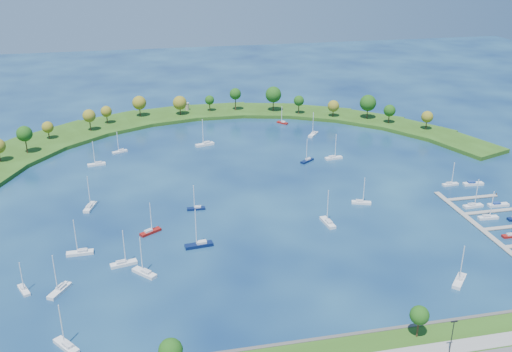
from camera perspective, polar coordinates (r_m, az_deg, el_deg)
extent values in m
plane|color=#071843|center=(244.41, -0.90, -1.40)|extent=(700.00, 700.00, 0.00)
cube|color=#474442|center=(158.75, 6.62, -16.07)|extent=(420.00, 1.20, 1.80)
sphere|color=#174511|center=(144.84, -8.54, -16.97)|extent=(6.00, 6.00, 6.00)
cylinder|color=#382314|center=(162.06, 15.89, -14.43)|extent=(0.56, 0.56, 5.60)
sphere|color=#174511|center=(159.82, 16.04, -13.33)|extent=(5.20, 5.20, 5.20)
cylinder|color=black|center=(157.56, 19.01, -15.07)|extent=(0.24, 0.24, 10.00)
cube|color=#284813|center=(306.39, -22.89, 2.05)|extent=(54.07, 56.09, 2.00)
cube|color=#284813|center=(324.25, -18.65, 3.75)|extent=(55.20, 54.07, 2.00)
cube|color=#284813|center=(338.32, -14.07, 5.04)|extent=(53.65, 48.47, 2.00)
cube|color=#284813|center=(348.29, -9.27, 5.94)|extent=(49.62, 39.75, 2.00)
cube|color=#284813|center=(353.94, -4.33, 6.45)|extent=(44.32, 29.96, 2.00)
cube|color=#284813|center=(355.17, 0.68, 6.57)|extent=(49.49, 38.05, 2.00)
cube|color=#284813|center=(351.93, 5.67, 6.30)|extent=(51.13, 44.12, 2.00)
cube|color=#284813|center=(344.30, 10.56, 5.65)|extent=(49.19, 47.96, 2.00)
cube|color=#284813|center=(332.45, 15.28, 4.61)|extent=(43.90, 49.49, 2.00)
cube|color=#284813|center=(316.62, 19.73, 3.16)|extent=(35.67, 48.74, 2.00)
cylinder|color=#382314|center=(301.18, -22.03, 2.91)|extent=(0.56, 0.56, 8.50)
sphere|color=#174511|center=(299.43, -22.19, 3.95)|extent=(7.67, 7.67, 7.67)
cylinder|color=#382314|center=(319.26, -20.05, 3.96)|extent=(0.56, 0.56, 5.27)
sphere|color=brown|center=(318.13, -20.14, 4.62)|extent=(6.08, 6.08, 6.08)
cylinder|color=#382314|center=(325.63, -16.28, 4.97)|extent=(0.56, 0.56, 7.17)
sphere|color=brown|center=(324.21, -16.37, 5.81)|extent=(7.05, 7.05, 7.05)
cylinder|color=#382314|center=(336.42, -14.70, 5.59)|extent=(0.56, 0.56, 5.91)
sphere|color=brown|center=(335.25, -14.77, 6.28)|extent=(6.30, 6.30, 6.30)
cylinder|color=#382314|center=(345.77, -11.55, 6.40)|extent=(0.56, 0.56, 6.70)
sphere|color=brown|center=(344.43, -11.62, 7.20)|extent=(8.22, 8.22, 8.22)
cylinder|color=#382314|center=(345.63, -7.60, 6.57)|extent=(0.56, 0.56, 5.62)
sphere|color=brown|center=(344.43, -7.64, 7.28)|extent=(8.30, 8.30, 8.30)
cylinder|color=#382314|center=(350.88, -4.65, 6.96)|extent=(0.56, 0.56, 5.85)
sphere|color=#174511|center=(349.81, -4.68, 7.60)|extent=(5.67, 5.67, 5.67)
cylinder|color=#382314|center=(351.37, -2.07, 7.30)|extent=(0.56, 0.56, 8.92)
sphere|color=#174511|center=(349.85, -2.09, 8.23)|extent=(6.99, 6.99, 6.99)
cylinder|color=#382314|center=(349.66, 1.74, 7.19)|extent=(0.56, 0.56, 8.43)
sphere|color=#174511|center=(348.06, 1.75, 8.16)|extent=(9.68, 9.68, 9.68)
cylinder|color=#382314|center=(345.04, 4.29, 6.78)|extent=(0.56, 0.56, 6.88)
sphere|color=#174511|center=(343.79, 4.32, 7.53)|extent=(6.21, 6.21, 6.21)
cylinder|color=#382314|center=(341.84, 7.72, 6.33)|extent=(0.56, 0.56, 5.11)
sphere|color=brown|center=(340.77, 7.76, 6.97)|extent=(6.86, 6.86, 6.86)
cylinder|color=#382314|center=(340.90, 11.08, 6.28)|extent=(0.56, 0.56, 7.52)
sphere|color=#174511|center=(339.38, 11.15, 7.19)|extent=(9.52, 9.52, 9.52)
cylinder|color=#382314|center=(334.90, 13.17, 5.68)|extent=(0.56, 0.56, 6.13)
sphere|color=#174511|center=(333.67, 13.23, 6.40)|extent=(6.73, 6.73, 6.73)
cylinder|color=#382314|center=(328.62, 16.69, 4.98)|extent=(0.56, 0.56, 6.04)
sphere|color=brown|center=(327.40, 16.78, 5.70)|extent=(6.48, 6.48, 6.48)
cylinder|color=gray|center=(354.68, -6.91, 6.91)|extent=(2.20, 2.20, 4.27)
cylinder|color=gray|center=(354.07, -6.93, 7.26)|extent=(2.60, 2.60, 0.30)
cube|color=gray|center=(222.40, 22.64, -5.79)|extent=(2.20, 82.00, 0.40)
cube|color=gray|center=(233.80, 24.23, -4.65)|extent=(22.00, 2.00, 0.40)
cube|color=gray|center=(243.26, 22.49, -3.29)|extent=(22.00, 2.00, 0.40)
cube|color=gray|center=(253.06, 20.88, -2.03)|extent=(22.00, 2.00, 0.40)
cylinder|color=#382314|center=(258.86, 22.92, -1.74)|extent=(0.36, 0.36, 1.60)
cube|color=silver|center=(186.96, -19.08, -10.81)|extent=(6.94, 9.11, 1.09)
cube|color=silver|center=(187.04, -18.94, -10.44)|extent=(3.19, 3.66, 0.77)
cylinder|color=silver|center=(183.01, -19.49, -9.17)|extent=(0.32, 0.32, 12.31)
cube|color=silver|center=(205.21, -17.21, -7.37)|extent=(9.03, 2.67, 1.08)
cube|color=silver|center=(204.68, -16.99, -7.13)|extent=(3.18, 1.82, 0.76)
cylinder|color=silver|center=(202.17, -17.63, -5.76)|extent=(0.32, 0.32, 12.14)
cube|color=silver|center=(280.96, 7.79, 1.80)|extent=(8.82, 3.21, 1.04)
cube|color=silver|center=(280.30, 7.63, 1.95)|extent=(3.17, 1.97, 0.73)
cylinder|color=silver|center=(279.06, 7.98, 3.03)|extent=(0.32, 0.32, 11.66)
cube|color=silver|center=(164.51, -18.47, -15.85)|extent=(7.40, 8.63, 1.07)
cube|color=silver|center=(163.32, -18.34, -15.74)|extent=(3.29, 3.55, 0.75)
cylinder|color=silver|center=(161.14, -18.91, -13.89)|extent=(0.32, 0.32, 12.06)
cube|color=#09153C|center=(276.07, 5.14, 1.53)|extent=(7.76, 6.49, 0.96)
cube|color=silver|center=(276.38, 5.25, 1.73)|extent=(3.17, 2.90, 0.67)
cylinder|color=silver|center=(273.54, 5.11, 2.63)|extent=(0.32, 0.32, 10.75)
cube|color=maroon|center=(212.93, -10.52, -5.53)|extent=(8.24, 6.32, 0.99)
cube|color=silver|center=(212.15, -10.72, -5.40)|extent=(3.31, 2.90, 0.69)
cylinder|color=silver|center=(210.47, -10.49, -4.02)|extent=(0.32, 0.32, 11.15)
cube|color=silver|center=(297.84, -5.16, 3.16)|extent=(10.21, 5.32, 1.18)
cube|color=silver|center=(297.86, -4.99, 3.37)|extent=(3.83, 2.79, 0.83)
cylinder|color=silver|center=(295.22, -5.35, 4.46)|extent=(0.32, 0.32, 13.27)
cube|color=#09153C|center=(228.10, -6.03, -3.27)|extent=(7.27, 2.27, 0.86)
cube|color=silver|center=(227.82, -5.86, -3.09)|extent=(2.57, 1.50, 0.60)
cylinder|color=silver|center=(225.81, -6.23, -2.07)|extent=(0.32, 0.32, 9.72)
cube|color=silver|center=(192.43, 19.70, -9.88)|extent=(8.08, 8.47, 1.10)
cube|color=silver|center=(192.73, 19.79, -9.51)|extent=(3.49, 3.57, 0.77)
cylinder|color=silver|center=(188.41, 19.92, -8.25)|extent=(0.32, 0.32, 12.36)
cube|color=silver|center=(313.63, 5.74, 4.15)|extent=(7.63, 8.83, 1.10)
cube|color=silver|center=(314.15, 5.80, 4.36)|extent=(3.38, 3.64, 0.77)
cylinder|color=silver|center=(310.89, 5.74, 5.29)|extent=(0.32, 0.32, 12.38)
cube|color=maroon|center=(333.40, 2.66, 5.35)|extent=(6.02, 6.67, 0.84)
cube|color=silver|center=(332.79, 2.76, 5.45)|extent=(2.64, 2.78, 0.59)
cylinder|color=silver|center=(332.20, 2.60, 6.22)|extent=(0.32, 0.32, 9.50)
cube|color=silver|center=(237.27, -16.28, -3.01)|extent=(5.12, 9.53, 1.10)
cube|color=silver|center=(236.11, -16.38, -2.90)|extent=(2.65, 3.60, 0.77)
cylinder|color=silver|center=(235.15, -16.40, -1.45)|extent=(0.32, 0.32, 12.40)
cube|color=#09153C|center=(201.72, -5.74, -6.90)|extent=(10.13, 3.87, 1.19)
cube|color=silver|center=(201.40, -5.48, -6.61)|extent=(3.65, 2.31, 0.83)
cylinder|color=silver|center=(198.10, -6.04, -5.11)|extent=(0.32, 0.32, 13.33)
cube|color=silver|center=(188.85, -11.11, -9.51)|extent=(8.01, 8.48, 1.09)
cube|color=silver|center=(187.78, -10.94, -9.37)|extent=(3.47, 3.57, 0.77)
cylinder|color=silver|center=(185.88, -11.43, -7.69)|extent=(0.32, 0.32, 12.31)
cube|color=silver|center=(191.27, -22.23, -10.54)|extent=(4.81, 7.27, 0.85)
cube|color=silver|center=(191.49, -22.32, -10.26)|extent=(2.31, 2.84, 0.60)
cylinder|color=silver|center=(188.12, -22.42, -9.29)|extent=(0.32, 0.32, 9.59)
cube|color=silver|center=(294.97, -13.48, 2.38)|extent=(7.78, 4.92, 0.91)
cube|color=silver|center=(294.96, -13.36, 2.55)|extent=(3.02, 2.40, 0.63)
cylinder|color=silver|center=(292.93, -13.69, 3.37)|extent=(0.32, 0.32, 10.20)
cube|color=silver|center=(280.98, -15.68, 1.13)|extent=(8.63, 3.76, 1.00)
cube|color=silver|center=(280.75, -15.53, 1.31)|extent=(3.16, 2.12, 0.70)
cylinder|color=silver|center=(278.80, -15.95, 2.28)|extent=(0.32, 0.32, 11.28)
cube|color=silver|center=(195.17, -13.11, -8.56)|extent=(9.08, 4.30, 1.05)
cube|color=silver|center=(194.60, -13.38, -8.38)|extent=(3.36, 2.34, 0.74)
cylinder|color=silver|center=(192.07, -13.07, -6.88)|extent=(0.32, 0.32, 11.82)
cube|color=silver|center=(217.47, 7.19, -4.66)|extent=(3.68, 9.60, 1.12)
cube|color=silver|center=(216.29, 7.31, -4.54)|extent=(2.20, 3.47, 0.79)
cylinder|color=silver|center=(215.02, 7.20, -2.94)|extent=(0.32, 0.32, 12.64)
cube|color=silver|center=(235.73, 10.51, -2.63)|extent=(8.12, 4.68, 0.94)
cube|color=silver|center=(235.35, 10.33, -2.45)|extent=(3.10, 2.36, 0.66)
cylinder|color=silver|center=(233.40, 10.76, -1.36)|extent=(0.32, 0.32, 10.58)
cube|color=maroon|center=(226.67, 24.23, -5.49)|extent=(7.21, 2.32, 0.85)
cube|color=silver|center=(225.98, 24.11, -5.35)|extent=(2.55, 1.51, 0.60)
cube|color=silver|center=(237.20, 22.22, -3.88)|extent=(8.00, 2.71, 0.94)
cube|color=silver|center=(236.47, 22.09, -3.73)|extent=(2.85, 1.72, 0.66)
cylinder|color=silver|center=(235.14, 22.56, -2.61)|extent=(0.32, 0.32, 10.63)
cube|color=silver|center=(244.91, 20.91, -2.83)|extent=(8.34, 2.71, 0.99)
cube|color=silver|center=(244.11, 20.78, -2.67)|extent=(2.96, 1.76, 0.69)
cylinder|color=silver|center=(242.88, 21.24, -1.52)|extent=(0.32, 0.32, 11.12)
cube|color=silver|center=(249.69, 23.09, -2.68)|extent=(8.63, 2.82, 1.02)
cube|color=navy|center=(248.91, 22.96, -2.52)|extent=(3.06, 1.82, 0.72)
cube|color=silver|center=(262.88, 18.89, -0.80)|extent=(7.34, 2.50, 0.87)
cube|color=silver|center=(262.21, 18.78, -0.67)|extent=(2.62, 1.58, 0.61)
cylinder|color=silver|center=(261.24, 19.14, 0.28)|extent=(0.32, 0.32, 9.75)
cube|color=silver|center=(266.64, 20.93, -0.74)|extent=(9.04, 3.16, 1.06)
cube|color=navy|center=(265.89, 20.78, -0.57)|extent=(3.23, 1.97, 0.75)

